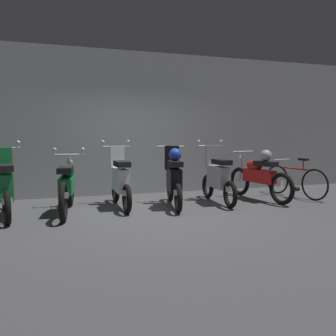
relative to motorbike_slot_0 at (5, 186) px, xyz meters
name	(u,v)px	position (x,y,z in m)	size (l,w,h in m)	color
ground_plane	(159,216)	(2.50, -0.70, -0.53)	(80.00, 80.00, 0.00)	#424244
back_wall	(129,124)	(2.50, 1.81, 1.13)	(16.00, 0.30, 3.32)	#9EA0A3
motorbike_slot_0	(5,186)	(0.00, 0.00, 0.00)	(0.58, 1.67, 1.29)	black
motorbike_slot_1	(67,186)	(1.01, 0.00, -0.04)	(0.59, 1.95, 1.15)	black
motorbike_slot_2	(120,180)	(2.00, 0.23, 0.00)	(0.59, 1.68, 1.29)	black
motorbike_slot_3	(174,178)	(3.00, -0.03, 0.04)	(0.58, 1.67, 1.18)	black
motorbike_slot_4	(217,177)	(3.99, 0.09, 0.00)	(0.59, 1.68, 1.29)	black
motorbike_slot_5	(259,175)	(4.98, 0.11, 0.00)	(0.59, 1.94, 1.08)	black
bicycle	(295,181)	(5.94, 0.15, -0.17)	(0.52, 1.70, 0.89)	black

